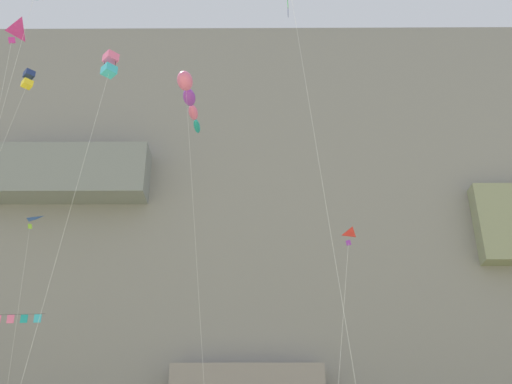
{
  "coord_description": "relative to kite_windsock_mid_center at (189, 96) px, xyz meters",
  "views": [
    {
      "loc": [
        1.08,
        -0.2,
        2.24
      ],
      "look_at": [
        0.97,
        22.0,
        13.54
      ],
      "focal_mm": 42.16,
      "sensor_mm": 36.0,
      "label": 1
    }
  ],
  "objects": [
    {
      "name": "kite_delta_mid_right",
      "position": [
        -8.69,
        -7.53,
        1.22
      ],
      "size": [
        1.76,
        2.3,
        28.32
      ],
      "color": "yellow",
      "rests_on": "ground"
    },
    {
      "name": "kite_box_high_right",
      "position": [
        -11.21,
        0.2,
        1.43
      ],
      "size": [
        3.43,
        2.81,
        28.53
      ],
      "color": "navy",
      "rests_on": "ground"
    },
    {
      "name": "kite_banner_far_right",
      "position": [
        -12.34,
        6.11,
        -13.84
      ],
      "size": [
        5.68,
        1.47,
        13.06
      ],
      "color": "black",
      "rests_on": "ground"
    },
    {
      "name": "kite_delta_mid_left",
      "position": [
        -11.56,
        5.27,
        -7.75
      ],
      "size": [
        2.42,
        1.9,
        19.43
      ],
      "color": "blue",
      "rests_on": "ground"
    },
    {
      "name": "kite_delta_low_right",
      "position": [
        9.65,
        0.67,
        -10.87
      ],
      "size": [
        2.7,
        4.03,
        16.13
      ],
      "color": "red",
      "rests_on": "ground"
    },
    {
      "name": "kite_box_front_field",
      "position": [
        -3.48,
        -6.87,
        -2.97
      ],
      "size": [
        1.48,
        4.62,
        24.09
      ],
      "color": "pink",
      "rests_on": "ground"
    },
    {
      "name": "kite_windsock_mid_center",
      "position": [
        0.0,
        0.0,
        0.0
      ],
      "size": [
        3.4,
        8.26,
        26.73
      ],
      "color": "pink",
      "rests_on": "ground"
    },
    {
      "name": "kite_banner_low_left",
      "position": [
        6.7,
        -6.55,
        -0.02
      ],
      "size": [
        2.3,
        7.57,
        29.88
      ],
      "color": "black",
      "rests_on": "ground"
    },
    {
      "name": "kite_delta_high_center",
      "position": [
        -10.08,
        -6.08,
        -0.83
      ],
      "size": [
        3.94,
        4.39,
        26.27
      ],
      "color": "#CC3399",
      "rests_on": "ground"
    },
    {
      "name": "cliff_face",
      "position": [
        3.63,
        35.79,
        1.26
      ],
      "size": [
        180.0,
        24.69,
        55.04
      ],
      "color": "gray",
      "rests_on": "ground"
    }
  ]
}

